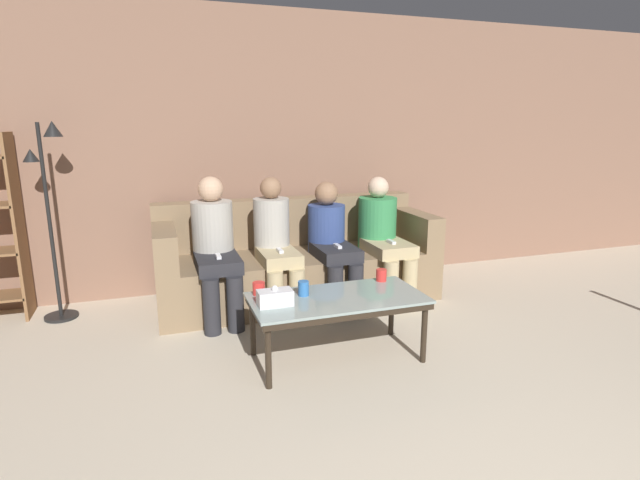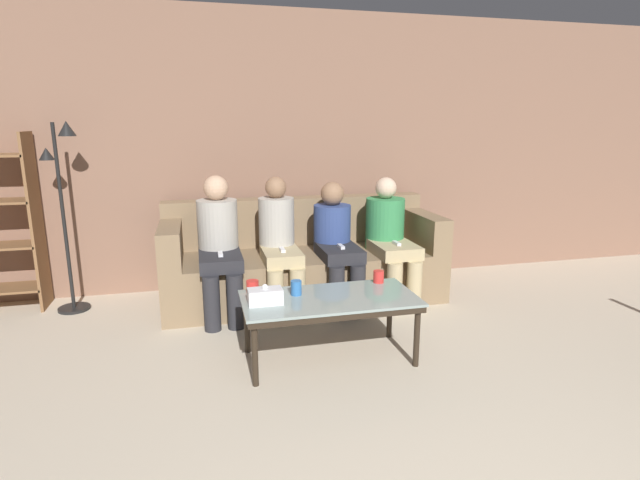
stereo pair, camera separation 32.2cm
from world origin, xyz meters
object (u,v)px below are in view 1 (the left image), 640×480
object	(u,v)px
seated_person_left_end	(215,244)
seated_person_mid_right	(331,239)
cup_far_center	(381,275)
seated_person_mid_left	(275,242)
tissue_box	(275,298)
cup_near_left	(303,288)
cup_near_right	(259,288)
standing_lamp	(50,201)
coffee_table	(337,303)
seated_person_right_end	(383,234)
couch	(296,263)

from	to	relation	value
seated_person_left_end	seated_person_mid_right	size ratio (longest dim) A/B	1.08
cup_far_center	seated_person_mid_left	xyz separation A→B (m)	(-0.59, 0.83, 0.11)
cup_far_center	seated_person_mid_right	distance (m)	0.84
tissue_box	cup_near_left	bearing A→B (deg)	28.17
seated_person_mid_right	cup_near_left	bearing A→B (deg)	-119.81
cup_near_right	cup_far_center	bearing A→B (deg)	0.40
cup_near_left	seated_person_mid_right	distance (m)	1.10
standing_lamp	seated_person_left_end	xyz separation A→B (m)	(1.22, -0.37, -0.36)
coffee_table	seated_person_right_end	world-z (taller)	seated_person_right_end
standing_lamp	tissue_box	bearing A→B (deg)	-44.87
couch	seated_person_mid_left	world-z (taller)	seated_person_mid_left
cup_far_center	seated_person_left_end	size ratio (longest dim) A/B	0.08
cup_near_left	standing_lamp	xyz separation A→B (m)	(-1.68, 1.33, 0.48)
cup_far_center	seated_person_right_end	size ratio (longest dim) A/B	0.08
coffee_table	cup_far_center	bearing A→B (deg)	26.87
coffee_table	seated_person_mid_right	world-z (taller)	seated_person_mid_right
cup_near_left	tissue_box	world-z (taller)	tissue_box
couch	standing_lamp	distance (m)	2.08
cup_near_left	seated_person_mid_right	bearing A→B (deg)	60.19
seated_person_mid_right	couch	bearing A→B (deg)	136.61
cup_far_center	tissue_box	distance (m)	0.89
cup_near_right	cup_far_center	distance (m)	0.91
coffee_table	tissue_box	size ratio (longest dim) A/B	5.28
seated_person_left_end	seated_person_mid_right	world-z (taller)	seated_person_left_end
coffee_table	standing_lamp	size ratio (longest dim) A/B	0.73
seated_person_left_end	seated_person_mid_right	bearing A→B (deg)	-0.65
cup_near_left	seated_person_right_end	xyz separation A→B (m)	(1.04, 0.96, 0.10)
seated_person_left_end	seated_person_mid_left	bearing A→B (deg)	-0.80
coffee_table	seated_person_right_end	bearing A→B (deg)	51.48
cup_far_center	tissue_box	bearing A→B (deg)	-164.34
coffee_table	seated_person_mid_right	size ratio (longest dim) A/B	1.08
cup_near_left	seated_person_mid_right	world-z (taller)	seated_person_mid_right
seated_person_mid_left	seated_person_mid_right	world-z (taller)	seated_person_mid_left
couch	seated_person_right_end	distance (m)	0.83
cup_near_left	coffee_table	bearing A→B (deg)	-25.06
tissue_box	standing_lamp	bearing A→B (deg)	135.13
seated_person_left_end	standing_lamp	bearing A→B (deg)	163.16
couch	coffee_table	world-z (taller)	couch
cup_near_left	cup_near_right	size ratio (longest dim) A/B	1.15
seated_person_mid_right	seated_person_right_end	world-z (taller)	seated_person_right_end
cup_far_center	tissue_box	size ratio (longest dim) A/B	0.40
coffee_table	tissue_box	distance (m)	0.44
seated_person_left_end	couch	bearing A→B (deg)	16.70
cup_near_right	standing_lamp	bearing A→B (deg)	139.07
couch	seated_person_left_end	xyz separation A→B (m)	(-0.75, -0.23, 0.29)
cup_near_right	seated_person_mid_right	distance (m)	1.18
couch	cup_far_center	xyz separation A→B (m)	(0.34, -1.06, 0.16)
cup_near_left	seated_person_mid_left	distance (m)	0.96
seated_person_mid_left	tissue_box	bearing A→B (deg)	-103.98
couch	cup_far_center	size ratio (longest dim) A/B	28.20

